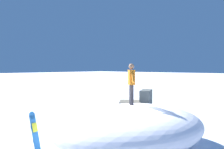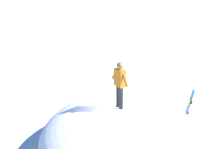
% 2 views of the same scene
% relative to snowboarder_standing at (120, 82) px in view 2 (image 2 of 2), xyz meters
% --- Properties ---
extents(ground, '(240.00, 240.00, 0.00)m').
position_rel_snowboarder_standing_xyz_m(ground, '(0.58, 0.18, -2.66)').
color(ground, white).
extents(snow_mound, '(7.31, 6.28, 1.71)m').
position_rel_snowboarder_standing_xyz_m(snow_mound, '(0.16, 0.10, -1.80)').
color(snow_mound, white).
rests_on(snow_mound, ground).
extents(snowboarder_standing, '(0.74, 0.80, 1.66)m').
position_rel_snowboarder_standing_xyz_m(snowboarder_standing, '(0.00, 0.00, 0.00)').
color(snowboarder_standing, black).
rests_on(snowboarder_standing, snow_mound).
extents(snowboard_primary_upright, '(0.37, 0.42, 1.54)m').
position_rel_snowboarder_standing_xyz_m(snowboard_primary_upright, '(2.94, -2.33, -1.86)').
color(snowboard_primary_upright, '#2672BF').
rests_on(snowboard_primary_upright, ground).
extents(backpack_near, '(0.56, 0.28, 0.33)m').
position_rel_snowboarder_standing_xyz_m(backpack_near, '(2.09, 3.04, -2.49)').
color(backpack_near, '#383D23').
rests_on(backpack_near, ground).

